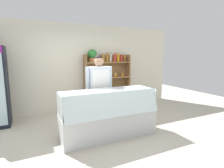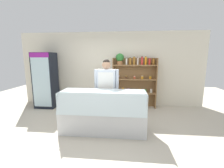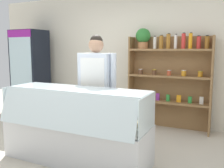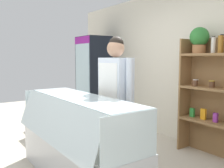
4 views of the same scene
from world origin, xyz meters
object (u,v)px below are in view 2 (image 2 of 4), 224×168
object	(u,v)px
drinks_fridge	(46,80)
shop_clerk	(106,85)
deli_display_case	(103,119)
shelving_unit	(132,77)

from	to	relation	value
drinks_fridge	shop_clerk	xyz separation A→B (m)	(2.34, -1.07, 0.07)
shop_clerk	deli_display_case	bearing A→B (deg)	-91.31
drinks_fridge	shop_clerk	bearing A→B (deg)	-24.57
drinks_fridge	shelving_unit	bearing A→B (deg)	5.78
drinks_fridge	shelving_unit	size ratio (longest dim) A/B	1.02
drinks_fridge	deli_display_case	xyz separation A→B (m)	(2.33, -1.63, -0.67)
deli_display_case	shop_clerk	size ratio (longest dim) A/B	1.16
drinks_fridge	deli_display_case	distance (m)	2.92
shelving_unit	deli_display_case	distance (m)	2.23
shelving_unit	deli_display_case	world-z (taller)	shelving_unit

